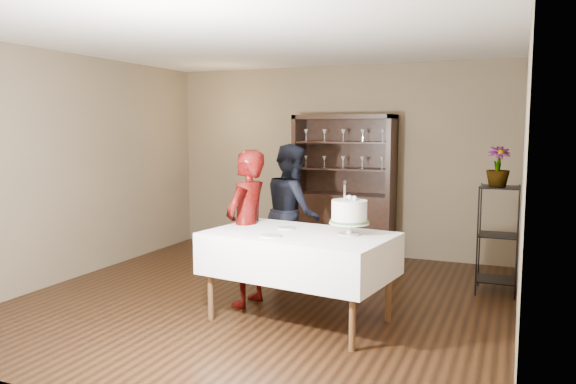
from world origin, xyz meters
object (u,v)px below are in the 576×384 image
Objects in this scene: plant_etagere at (498,235)px; cake at (349,213)px; woman at (247,228)px; man at (292,211)px; potted_plant at (498,166)px; cake_table at (299,254)px; china_hutch at (344,210)px.

cake is (-1.23, -1.59, 0.40)m from plant_etagere.
man is (0.03, 1.16, 0.02)m from woman.
potted_plant is at bearing -114.28° from man.
cake_table is at bearing -134.67° from potted_plant.
woman is 1.17m from cake.
china_hutch is at bearing 179.82° from woman.
cake_table is at bearing 173.79° from man.
plant_etagere is 0.75m from potted_plant.
potted_plant is (1.20, 1.59, 0.36)m from cake.
woman reaches higher than plant_etagere.
plant_etagere is at bearing 127.33° from woman.
cake is (0.85, -2.64, 0.38)m from china_hutch.
woman is at bearing 171.42° from cake.
potted_plant is (-0.03, 0.00, 0.75)m from plant_etagere.
woman is (-2.37, -1.42, 0.15)m from plant_etagere.
china_hutch is 2.42m from potted_plant.
china_hutch is 1.67× the size of plant_etagere.
potted_plant reaches higher than cake_table.
man is (-0.65, 1.43, 0.17)m from cake_table.
woman reaches higher than cake_table.
woman is at bearing -149.09° from plant_etagere.
plant_etagere is 2.76m from woman.
plant_etagere is (2.08, -1.05, -0.01)m from china_hutch.
plant_etagere is 0.75× the size of woman.
china_hutch reaches higher than potted_plant.
man reaches higher than woman.
china_hutch is 4.60× the size of potted_plant.
woman is at bearing 147.86° from man.
cake_table is at bearing -168.70° from cake.
china_hutch is at bearing 152.88° from potted_plant.
cake is (1.13, -0.17, 0.25)m from woman.
cake is 2.02m from potted_plant.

